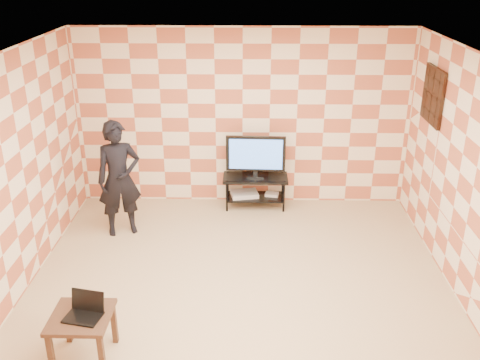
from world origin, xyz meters
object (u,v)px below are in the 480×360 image
Objects in this scene: tv_stand at (255,185)px; person at (119,179)px; tv at (256,155)px; side_table at (82,323)px.

tv_stand is 2.10m from person.
side_table is (-1.67, -3.41, -0.45)m from tv.
side_table is at bearing -116.09° from tv.
person is (-1.86, -0.85, 0.45)m from tv_stand.
tv reaches higher than side_table.
tv is 2.05m from person.
side_table is 2.60m from person.
tv_stand is 3.80m from side_table.
tv_stand is at bearing 92.10° from tv.
tv reaches higher than tv_stand.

